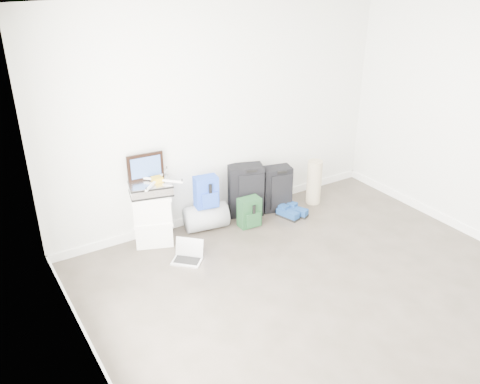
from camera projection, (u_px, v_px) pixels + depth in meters
ground at (358, 320)px, 4.73m from camera, size 5.00×5.00×0.00m
room_envelope at (379, 146)px, 3.99m from camera, size 4.52×5.02×2.71m
boxes_stack at (153, 218)px, 5.86m from camera, size 0.54×0.49×0.63m
briefcase at (150, 188)px, 5.69m from camera, size 0.53×0.44×0.13m
painting at (145, 167)px, 5.67m from camera, size 0.42×0.06×0.31m
drone at (157, 179)px, 5.68m from camera, size 0.46×0.46×0.05m
duffel_bag at (206, 217)px, 6.21m from camera, size 0.56×0.40×0.32m
blue_backpack at (206, 193)px, 6.03m from camera, size 0.30×0.24×0.39m
large_suitcase at (246, 190)px, 6.48m from camera, size 0.49×0.40×0.67m
green_backpack at (250, 213)px, 6.25m from camera, size 0.27×0.21×0.38m
carry_on at (276, 189)px, 6.61m from camera, size 0.42×0.32×0.60m
shoes at (292, 213)px, 6.53m from camera, size 0.36×0.33×0.10m
rolled_rug at (314, 182)px, 6.79m from camera, size 0.20×0.20×0.60m
laptop at (188, 255)px, 5.63m from camera, size 0.39×0.38×0.23m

